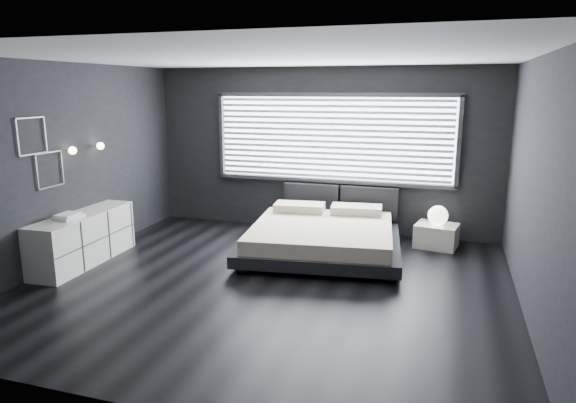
% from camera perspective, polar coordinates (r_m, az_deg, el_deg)
% --- Properties ---
extents(room, '(6.04, 6.00, 2.80)m').
position_cam_1_polar(room, '(6.26, -2.36, 2.86)').
color(room, black).
rests_on(room, ground).
extents(window, '(4.14, 0.09, 1.52)m').
position_cam_1_polar(window, '(8.75, 4.95, 6.97)').
color(window, white).
rests_on(window, ground).
extents(headboard, '(1.96, 0.16, 0.52)m').
position_cam_1_polar(headboard, '(8.82, 5.81, 0.15)').
color(headboard, black).
rests_on(headboard, ground).
extents(sconce_near, '(0.18, 0.11, 0.11)m').
position_cam_1_polar(sconce_near, '(7.74, -22.84, 5.24)').
color(sconce_near, silver).
rests_on(sconce_near, ground).
extents(sconce_far, '(0.18, 0.11, 0.11)m').
position_cam_1_polar(sconce_far, '(8.20, -20.14, 5.82)').
color(sconce_far, silver).
rests_on(sconce_far, ground).
extents(wall_art_upper, '(0.01, 0.48, 0.48)m').
position_cam_1_polar(wall_art_upper, '(7.33, -26.58, 6.52)').
color(wall_art_upper, '#47474C').
rests_on(wall_art_upper, ground).
extents(wall_art_lower, '(0.01, 0.48, 0.48)m').
position_cam_1_polar(wall_art_lower, '(7.56, -24.93, 3.23)').
color(wall_art_lower, '#47474C').
rests_on(wall_art_lower, ground).
extents(bed, '(2.54, 2.45, 0.59)m').
position_cam_1_polar(bed, '(7.72, 3.81, -3.87)').
color(bed, black).
rests_on(bed, ground).
extents(nightstand, '(0.70, 0.62, 0.36)m').
position_cam_1_polar(nightstand, '(8.39, 16.17, -3.66)').
color(nightstand, white).
rests_on(nightstand, ground).
extents(orb_lamp, '(0.31, 0.31, 0.31)m').
position_cam_1_polar(orb_lamp, '(8.28, 16.32, -1.50)').
color(orb_lamp, white).
rests_on(orb_lamp, nightstand).
extents(dresser, '(0.58, 1.82, 0.72)m').
position_cam_1_polar(dresser, '(7.86, -21.78, -3.82)').
color(dresser, white).
rests_on(dresser, ground).
extents(book_stack, '(0.29, 0.37, 0.07)m').
position_cam_1_polar(book_stack, '(7.53, -23.22, -1.51)').
color(book_stack, white).
rests_on(book_stack, dresser).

